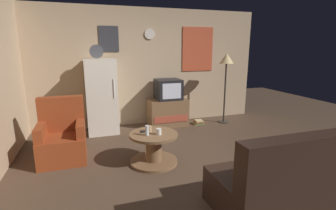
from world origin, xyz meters
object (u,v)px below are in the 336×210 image
Objects in this scene: coffee_table at (154,148)px; armchair at (63,138)px; wine_glass at (147,130)px; tv_stand at (167,112)px; book_stack at (199,122)px; mug_ceramic_white at (159,132)px; remote_control at (146,131)px; standing_lamp at (226,64)px; couch at (294,181)px; fridge at (102,96)px; mug_ceramic_tan at (149,129)px; crt_tv at (168,89)px.

coffee_table is 1.44m from armchair.
coffee_table is at bearing 26.12° from wine_glass.
tv_stand reaches higher than book_stack.
book_stack is at bearing 45.86° from wine_glass.
tv_stand is 1.97m from mug_ceramic_white.
coffee_table is at bearing -23.58° from armchair.
mug_ceramic_white reaches higher than remote_control.
standing_lamp reaches higher than tv_stand.
couch is (2.47, -2.10, -0.03)m from armchair.
standing_lamp is at bearing -3.46° from fridge.
remote_control is at bearing -136.81° from book_stack.
mug_ceramic_tan is 0.09× the size of armchair.
mug_ceramic_tan is at bearing -69.99° from fridge.
coffee_table is at bearing -56.99° from remote_control.
wine_glass is at bearing -73.65° from fridge.
book_stack is at bearing -13.20° from crt_tv.
armchair is at bearing 154.89° from mug_ceramic_white.
tv_stand is 0.53× the size of standing_lamp.
wine_glass is at bearing -114.84° from mug_ceramic_tan.
couch is at bearing -53.02° from mug_ceramic_white.
mug_ceramic_tan is at bearing 121.72° from mug_ceramic_white.
armchair is (-1.27, 0.48, -0.17)m from mug_ceramic_tan.
couch reaches higher than remote_control.
armchair is at bearing 139.64° from couch.
tv_stand is 9.33× the size of mug_ceramic_white.
tv_stand is 1.56× the size of crt_tv.
remote_control is at bearing -71.65° from fridge.
mug_ceramic_tan is 2.03m from couch.
tv_stand reaches higher than remote_control.
standing_lamp is 2.84m from coffee_table.
standing_lamp is 2.77m from remote_control.
mug_ceramic_white is 0.05× the size of couch.
coffee_table is 3.36× the size of book_stack.
remote_control is 0.09× the size of couch.
tv_stand reaches higher than mug_ceramic_white.
crt_tv is at bearing 63.20° from wine_glass.
wine_glass reaches higher than tv_stand.
crt_tv is 6.00× the size of mug_ceramic_tan.
remote_control is (0.53, -1.61, -0.28)m from fridge.
mug_ceramic_tan is (-0.82, -1.65, 0.21)m from tv_stand.
tv_stand is 0.49× the size of couch.
book_stack is (0.68, -0.16, -0.77)m from crt_tv.
standing_lamp is 2.72m from mug_ceramic_tan.
book_stack is at bearing 46.97° from coffee_table.
armchair reaches higher than mug_ceramic_tan.
remote_control is (-0.16, 0.18, -0.03)m from mug_ceramic_white.
couch is (1.16, -1.53, 0.08)m from coffee_table.
wine_glass is 2.34m from book_stack.
couch reaches higher than book_stack.
wine_glass reaches higher than coffee_table.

